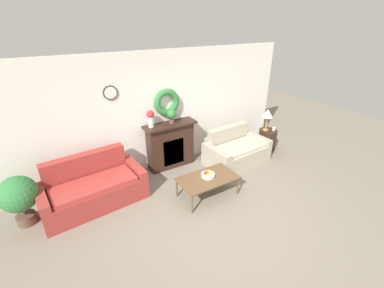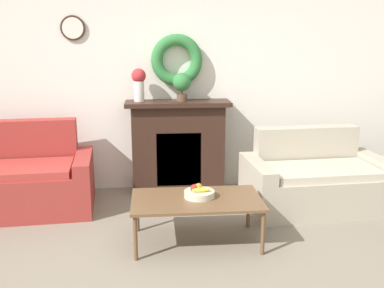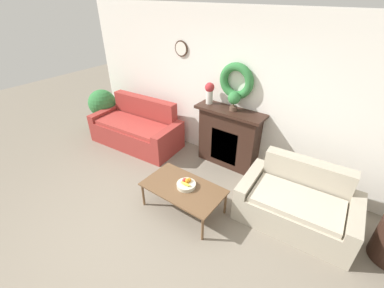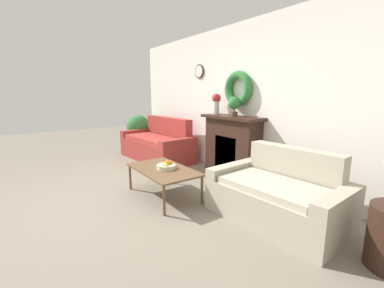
# 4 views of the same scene
# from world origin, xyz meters

# --- Properties ---
(ground_plane) EXTENTS (16.00, 16.00, 0.00)m
(ground_plane) POSITION_xyz_m (0.00, 0.00, 0.00)
(ground_plane) COLOR gray
(wall_back) EXTENTS (6.80, 0.20, 2.70)m
(wall_back) POSITION_xyz_m (0.00, 2.40, 1.36)
(wall_back) COLOR white
(wall_back) RESTS_ON ground_plane
(fireplace) EXTENTS (1.24, 0.41, 1.12)m
(fireplace) POSITION_xyz_m (0.11, 2.20, 0.56)
(fireplace) COLOR #331E16
(fireplace) RESTS_ON ground_plane
(couch_left) EXTENTS (1.96, 1.03, 0.95)m
(couch_left) POSITION_xyz_m (-1.82, 1.72, 0.33)
(couch_left) COLOR #9E332D
(couch_left) RESTS_ON ground_plane
(loveseat_right) EXTENTS (1.60, 1.00, 0.84)m
(loveseat_right) POSITION_xyz_m (1.60, 1.55, 0.30)
(loveseat_right) COLOR #B2A893
(loveseat_right) RESTS_ON ground_plane
(coffee_table) EXTENTS (1.18, 0.67, 0.43)m
(coffee_table) POSITION_xyz_m (0.19, 0.75, 0.39)
(coffee_table) COLOR brown
(coffee_table) RESTS_ON ground_plane
(fruit_bowl) EXTENTS (0.28, 0.28, 0.12)m
(fruit_bowl) POSITION_xyz_m (0.21, 0.79, 0.47)
(fruit_bowl) COLOR beige
(fruit_bowl) RESTS_ON coffee_table
(side_table_by_loveseat) EXTENTS (0.48, 0.48, 0.56)m
(side_table_by_loveseat) POSITION_xyz_m (2.77, 1.62, 0.28)
(side_table_by_loveseat) COLOR #331E16
(side_table_by_loveseat) RESTS_ON ground_plane
(table_lamp) EXTENTS (0.29, 0.29, 0.59)m
(table_lamp) POSITION_xyz_m (2.71, 1.66, 1.02)
(table_lamp) COLOR #B28E42
(table_lamp) RESTS_ON side_table_by_loveseat
(mug) EXTENTS (0.08, 0.08, 0.09)m
(mug) POSITION_xyz_m (2.88, 1.53, 0.61)
(mug) COLOR silver
(mug) RESTS_ON side_table_by_loveseat
(vase_on_mantel_left) EXTENTS (0.17, 0.17, 0.38)m
(vase_on_mantel_left) POSITION_xyz_m (-0.34, 2.21, 1.34)
(vase_on_mantel_left) COLOR silver
(vase_on_mantel_left) RESTS_ON fireplace
(potted_plant_on_mantel) EXTENTS (0.21, 0.21, 0.33)m
(potted_plant_on_mantel) POSITION_xyz_m (0.16, 2.19, 1.32)
(potted_plant_on_mantel) COLOR brown
(potted_plant_on_mantel) RESTS_ON fireplace
(potted_plant_floor_by_couch) EXTENTS (0.62, 0.62, 0.94)m
(potted_plant_floor_by_couch) POSITION_xyz_m (-2.98, 1.77, 0.59)
(potted_plant_floor_by_couch) COLOR brown
(potted_plant_floor_by_couch) RESTS_ON ground_plane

